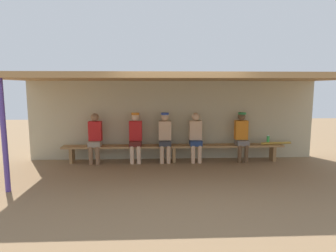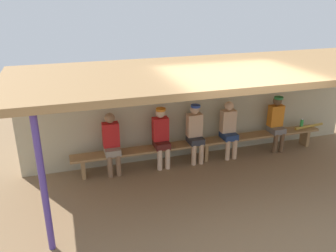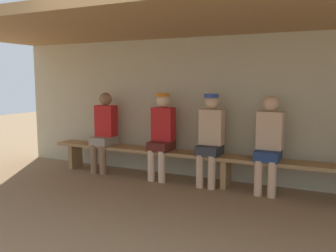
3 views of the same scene
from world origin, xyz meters
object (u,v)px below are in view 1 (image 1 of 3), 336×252
object	(u,v)px
player_middle	(165,135)
player_near_post	(95,136)
bench	(174,148)
baseball_bat	(276,143)
support_post	(4,136)
water_bottle_orange	(268,140)
player_rightmost	(242,134)
player_in_red	(136,135)
player_with_sunglasses	(196,135)

from	to	relation	value
player_middle	player_near_post	bearing A→B (deg)	-179.99
bench	baseball_bat	xyz separation A→B (m)	(2.83, -0.00, 0.11)
support_post	player_near_post	xyz separation A→B (m)	(1.27, 2.10, -0.37)
bench	water_bottle_orange	bearing A→B (deg)	0.25
bench	player_rightmost	world-z (taller)	player_rightmost
player_rightmost	support_post	bearing A→B (deg)	-158.17
player_in_red	water_bottle_orange	bearing A→B (deg)	0.13
support_post	player_with_sunglasses	world-z (taller)	support_post
bench	player_middle	size ratio (longest dim) A/B	4.46
player_rightmost	player_near_post	xyz separation A→B (m)	(-3.98, -0.00, -0.02)
player_middle	water_bottle_orange	distance (m)	2.85
support_post	player_in_red	distance (m)	3.18
player_rightmost	player_middle	distance (m)	2.10
player_with_sunglasses	bench	bearing A→B (deg)	-179.70
support_post	water_bottle_orange	bearing A→B (deg)	19.38
support_post	player_middle	xyz separation A→B (m)	(3.15, 2.10, -0.35)
player_in_red	water_bottle_orange	xyz separation A→B (m)	(3.64, 0.01, -0.16)
player_middle	baseball_bat	world-z (taller)	player_middle
support_post	player_rightmost	size ratio (longest dim) A/B	1.64
player_rightmost	player_in_red	world-z (taller)	same
player_rightmost	water_bottle_orange	distance (m)	0.77
player_rightmost	player_with_sunglasses	distance (m)	1.27
player_rightmost	player_middle	bearing A→B (deg)	180.00
support_post	player_with_sunglasses	xyz separation A→B (m)	(3.99, 2.10, -0.37)
player_with_sunglasses	player_near_post	bearing A→B (deg)	180.00
player_rightmost	player_middle	size ratio (longest dim) A/B	1.00
player_near_post	baseball_bat	size ratio (longest dim) A/B	1.53
player_with_sunglasses	player_near_post	distance (m)	2.71
player_middle	water_bottle_orange	world-z (taller)	player_middle
player_middle	player_with_sunglasses	bearing A→B (deg)	-0.03
player_rightmost	water_bottle_orange	world-z (taller)	player_rightmost
support_post	player_near_post	world-z (taller)	support_post
support_post	player_middle	size ratio (longest dim) A/B	1.64
player_with_sunglasses	player_middle	distance (m)	0.84
bench	player_rightmost	size ratio (longest dim) A/B	4.46
player_in_red	player_near_post	bearing A→B (deg)	-179.97
support_post	player_with_sunglasses	bearing A→B (deg)	27.82
player_in_red	player_near_post	distance (m)	1.08
support_post	player_rightmost	bearing A→B (deg)	21.83
support_post	baseball_bat	world-z (taller)	support_post
player_with_sunglasses	player_middle	size ratio (longest dim) A/B	0.99
player_rightmost	player_in_red	distance (m)	2.90
player_middle	baseball_bat	distance (m)	3.08
player_rightmost	player_in_red	bearing A→B (deg)	180.00
player_in_red	player_rightmost	bearing A→B (deg)	0.00
player_near_post	water_bottle_orange	bearing A→B (deg)	0.10
player_with_sunglasses	support_post	bearing A→B (deg)	-152.18
player_rightmost	player_with_sunglasses	bearing A→B (deg)	-179.98
player_near_post	water_bottle_orange	distance (m)	4.73
player_rightmost	player_in_red	size ratio (longest dim) A/B	1.00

